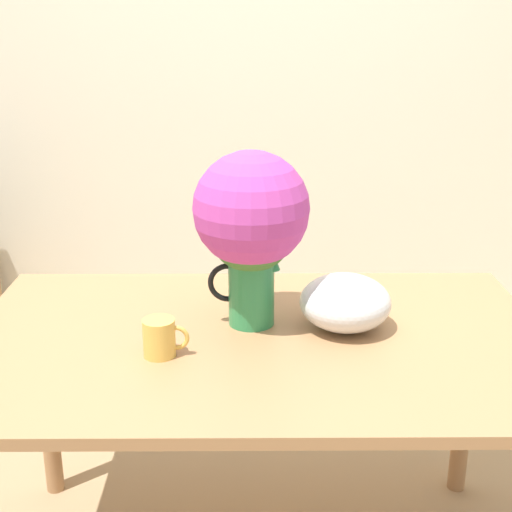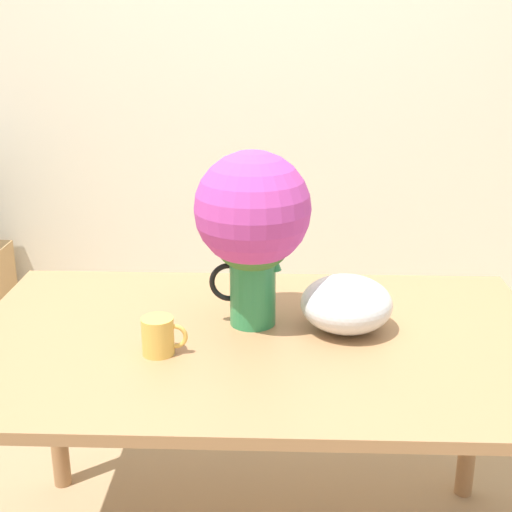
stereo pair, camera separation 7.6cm
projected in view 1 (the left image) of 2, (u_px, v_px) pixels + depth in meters
wall_back at (252, 80)px, 3.17m from camera, size 8.00×0.05×2.60m
table at (259, 368)px, 1.89m from camera, size 1.53×0.94×0.78m
flower_vase at (254, 221)px, 1.85m from camera, size 0.31×0.31×0.47m
coffee_mug at (162, 338)px, 1.74m from camera, size 0.11×0.08×0.10m
white_bowl at (347, 302)px, 1.89m from camera, size 0.24×0.24×0.15m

